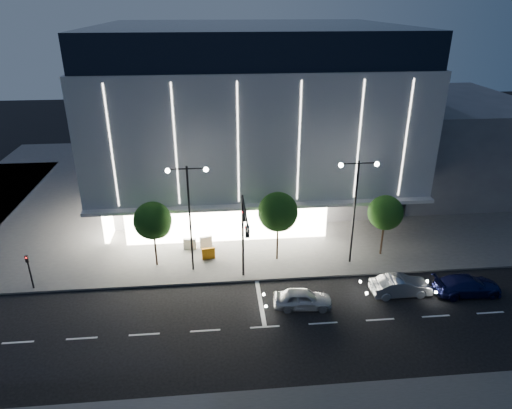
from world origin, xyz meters
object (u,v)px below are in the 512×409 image
object	(u,v)px
barrier_c	(208,253)
tree_right	(385,214)
street_lamp_east	(356,198)
car_third	(467,285)
street_lamp_west	(189,204)
traffic_mast	(244,229)
tree_mid	(278,214)
car_lead	(303,299)
ped_signal_far	(29,268)
barrier_b	(206,242)
barrier_d	(190,244)
tree_left	(153,222)
car_second	(401,286)

from	to	relation	value
barrier_c	tree_right	bearing A→B (deg)	-10.64
barrier_c	street_lamp_east	bearing A→B (deg)	-16.13
tree_right	car_third	size ratio (longest dim) A/B	1.10
car_third	barrier_c	world-z (taller)	car_third
street_lamp_west	street_lamp_east	distance (m)	13.00
traffic_mast	barrier_c	xyz separation A→B (m)	(-2.75, 4.24, -4.38)
street_lamp_west	tree_mid	distance (m)	7.28
car_lead	car_third	size ratio (longest dim) A/B	0.83
traffic_mast	tree_right	bearing A→B (deg)	17.02
tree_right	car_lead	bearing A→B (deg)	-140.80
street_lamp_east	ped_signal_far	xyz separation A→B (m)	(-25.00, -1.50, -4.07)
tree_right	barrier_c	xyz separation A→B (m)	(-14.78, 0.56, -3.23)
street_lamp_east	barrier_c	world-z (taller)	street_lamp_east
street_lamp_west	car_lead	distance (m)	11.03
street_lamp_east	tree_right	bearing A→B (deg)	18.63
barrier_b	barrier_d	bearing A→B (deg)	177.42
traffic_mast	barrier_b	distance (m)	8.24
traffic_mast	tree_left	distance (m)	7.95
tree_left	barrier_d	world-z (taller)	tree_left
street_lamp_east	car_lead	world-z (taller)	street_lamp_east
tree_right	barrier_c	world-z (taller)	tree_right
street_lamp_east	traffic_mast	bearing A→B (deg)	-163.52
street_lamp_west	tree_right	world-z (taller)	street_lamp_west
tree_mid	barrier_c	world-z (taller)	tree_mid
street_lamp_west	barrier_d	xyz separation A→B (m)	(-0.38, 3.38, -5.31)
ped_signal_far	car_lead	world-z (taller)	ped_signal_far
tree_right	barrier_c	bearing A→B (deg)	177.83
traffic_mast	barrier_c	distance (m)	6.69
street_lamp_east	barrier_b	distance (m)	13.61
street_lamp_east	tree_mid	size ratio (longest dim) A/B	1.46
traffic_mast	car_lead	size ratio (longest dim) A/B	1.69
traffic_mast	car_lead	distance (m)	6.53
ped_signal_far	car_lead	size ratio (longest dim) A/B	0.72
street_lamp_east	car_second	bearing A→B (deg)	-62.55
traffic_mast	barrier_b	size ratio (longest dim) A/B	6.43
ped_signal_far	tree_right	size ratio (longest dim) A/B	0.54
street_lamp_west	street_lamp_east	bearing A→B (deg)	0.00
barrier_d	car_third	bearing A→B (deg)	-17.68
street_lamp_east	barrier_d	distance (m)	14.79
tree_left	barrier_c	xyz separation A→B (m)	(4.22, 0.56, -3.38)
street_lamp_west	tree_right	distance (m)	16.19
tree_right	barrier_d	bearing A→B (deg)	171.81
street_lamp_west	barrier_d	size ratio (longest dim) A/B	8.18
car_lead	tree_left	bearing A→B (deg)	63.97
car_third	barrier_c	distance (m)	20.34
traffic_mast	car_lead	bearing A→B (deg)	-36.52
tree_right	barrier_c	distance (m)	15.14
tree_mid	car_lead	size ratio (longest dim) A/B	1.47
tree_left	barrier_b	distance (m)	5.86
traffic_mast	street_lamp_west	xyz separation A→B (m)	(-4.00, 2.66, 0.93)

